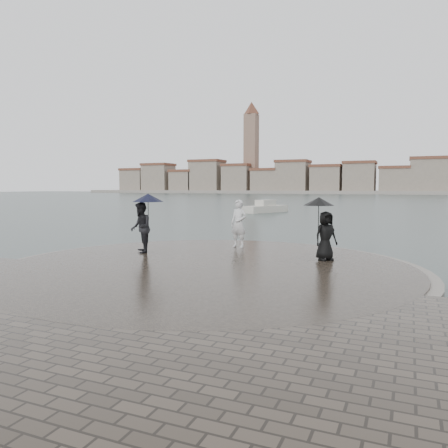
% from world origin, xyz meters
% --- Properties ---
extents(ground, '(400.00, 400.00, 0.00)m').
position_xyz_m(ground, '(0.00, 0.00, 0.00)').
color(ground, '#2B3835').
rests_on(ground, ground).
extents(kerb_ring, '(12.50, 12.50, 0.32)m').
position_xyz_m(kerb_ring, '(0.00, 3.50, 0.16)').
color(kerb_ring, gray).
rests_on(kerb_ring, ground).
extents(quay_tip, '(11.90, 11.90, 0.36)m').
position_xyz_m(quay_tip, '(0.00, 3.50, 0.18)').
color(quay_tip, '#2D261E').
rests_on(quay_tip, ground).
extents(statue, '(0.72, 0.54, 1.79)m').
position_xyz_m(statue, '(-0.47, 7.29, 1.26)').
color(statue, silver).
rests_on(statue, quay_tip).
extents(visitor_left, '(1.32, 1.18, 2.04)m').
position_xyz_m(visitor_left, '(-3.00, 4.70, 1.49)').
color(visitor_left, black).
rests_on(visitor_left, quay_tip).
extents(visitor_right, '(1.17, 1.02, 1.95)m').
position_xyz_m(visitor_right, '(2.99, 5.64, 1.45)').
color(visitor_right, black).
rests_on(visitor_right, quay_tip).
extents(far_skyline, '(260.00, 20.00, 37.00)m').
position_xyz_m(far_skyline, '(-6.29, 160.71, 5.61)').
color(far_skyline, gray).
rests_on(far_skyline, ground).
extents(boats, '(32.77, 13.00, 1.50)m').
position_xyz_m(boats, '(5.81, 39.19, 0.38)').
color(boats, beige).
rests_on(boats, ground).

